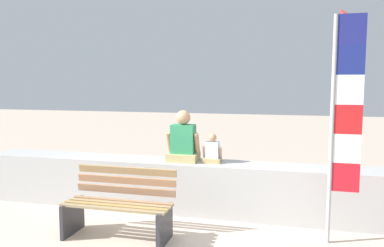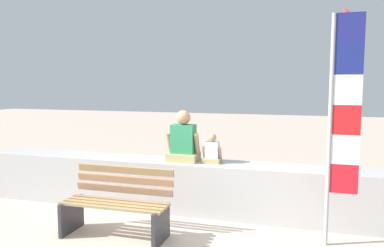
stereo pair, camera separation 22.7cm
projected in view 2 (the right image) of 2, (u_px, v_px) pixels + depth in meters
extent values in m
plane|color=#C5B19C|center=(157.00, 241.00, 4.90)|extent=(40.00, 40.00, 0.00)
cube|color=#B3B2B1|center=(187.00, 186.00, 6.05)|extent=(6.81, 0.62, 0.80)
cube|color=#97805A|center=(108.00, 208.00, 4.83)|extent=(1.43, 0.08, 0.03)
cube|color=#A58348|center=(112.00, 205.00, 4.94)|extent=(1.43, 0.08, 0.03)
cube|color=#A18357|center=(116.00, 203.00, 5.05)|extent=(1.43, 0.08, 0.03)
cube|color=#9C734F|center=(120.00, 200.00, 5.15)|extent=(1.43, 0.08, 0.03)
cube|color=#9E7559|center=(124.00, 189.00, 5.24)|extent=(1.43, 0.05, 0.10)
cube|color=#A67654|center=(124.00, 180.00, 5.25)|extent=(1.43, 0.05, 0.10)
cube|color=#997850|center=(125.00, 170.00, 5.26)|extent=(1.43, 0.05, 0.10)
cube|color=#2D2D33|center=(71.00, 216.00, 5.20)|extent=(0.05, 0.53, 0.45)
cube|color=#2D2D33|center=(161.00, 226.00, 4.83)|extent=(0.05, 0.53, 0.45)
cube|color=tan|center=(183.00, 157.00, 6.02)|extent=(0.47, 0.39, 0.13)
cube|color=#2D8757|center=(183.00, 139.00, 5.99)|extent=(0.36, 0.24, 0.45)
cylinder|color=tan|center=(169.00, 142.00, 6.03)|extent=(0.07, 0.18, 0.33)
cylinder|color=tan|center=(197.00, 143.00, 5.91)|extent=(0.07, 0.18, 0.33)
sphere|color=tan|center=(183.00, 117.00, 5.95)|extent=(0.22, 0.22, 0.22)
cube|color=tan|center=(212.00, 160.00, 5.89)|extent=(0.27, 0.22, 0.07)
cube|color=silver|center=(212.00, 150.00, 5.87)|extent=(0.21, 0.13, 0.25)
cylinder|color=tan|center=(204.00, 152.00, 5.90)|extent=(0.04, 0.10, 0.18)
cylinder|color=tan|center=(220.00, 153.00, 5.83)|extent=(0.04, 0.10, 0.18)
sphere|color=tan|center=(212.00, 138.00, 5.85)|extent=(0.13, 0.13, 0.13)
cylinder|color=#B7B7BC|center=(330.00, 133.00, 4.65)|extent=(0.05, 0.05, 2.84)
cube|color=red|center=(344.00, 179.00, 4.66)|extent=(0.32, 0.02, 0.36)
cube|color=white|center=(345.00, 150.00, 4.62)|extent=(0.32, 0.02, 0.36)
cube|color=red|center=(347.00, 120.00, 4.58)|extent=(0.32, 0.02, 0.36)
cube|color=white|center=(348.00, 90.00, 4.54)|extent=(0.32, 0.02, 0.36)
cube|color=navy|center=(349.00, 59.00, 4.50)|extent=(0.32, 0.02, 0.36)
cube|color=navy|center=(351.00, 28.00, 4.46)|extent=(0.32, 0.02, 0.36)
cone|color=red|center=(349.00, 17.00, 6.09)|extent=(0.52, 0.40, 0.49)
sphere|color=red|center=(347.00, 30.00, 6.21)|extent=(0.08, 0.08, 0.08)
sphere|color=red|center=(346.00, 42.00, 6.33)|extent=(0.08, 0.08, 0.08)
sphere|color=red|center=(344.00, 53.00, 6.45)|extent=(0.08, 0.08, 0.08)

